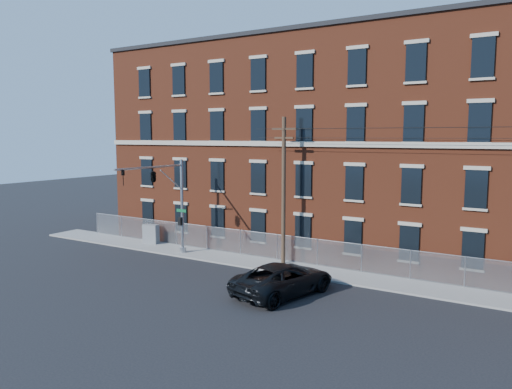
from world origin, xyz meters
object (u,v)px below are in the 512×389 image
object	(u,v)px
utility_pole_near	(284,188)
pickup_truck	(283,279)
traffic_signal_mast	(160,185)
utility_cabinet	(151,234)

from	to	relation	value
utility_pole_near	pickup_truck	distance (m)	7.79
traffic_signal_mast	pickup_truck	world-z (taller)	traffic_signal_mast
traffic_signal_mast	pickup_truck	xyz separation A→B (m)	(11.03, -2.22, -4.50)
traffic_signal_mast	utility_pole_near	bearing A→B (deg)	23.14
utility_cabinet	pickup_truck	bearing A→B (deg)	-30.66
utility_pole_near	traffic_signal_mast	bearing A→B (deg)	-156.86
traffic_signal_mast	pickup_truck	size ratio (longest dim) A/B	1.09
traffic_signal_mast	utility_cabinet	size ratio (longest dim) A/B	4.51
pickup_truck	utility_cabinet	bearing A→B (deg)	-6.20
traffic_signal_mast	pickup_truck	bearing A→B (deg)	-11.36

